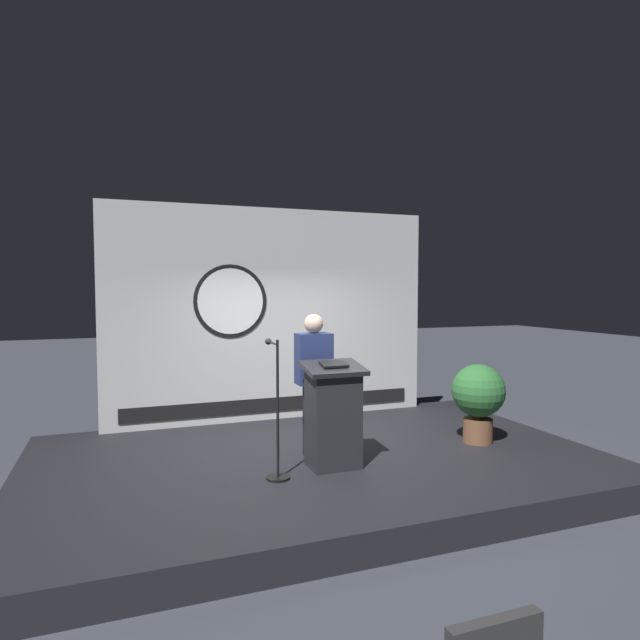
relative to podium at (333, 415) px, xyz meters
The scene contains 7 objects.
ground_plane 0.97m from the podium, 92.56° to the left, with size 40.00×40.00×0.00m, color #383D47.
stage_platform 0.84m from the podium, 92.56° to the left, with size 6.40×4.00×0.30m, color black.
banner_display 2.49m from the podium, 90.85° to the left, with size 4.77×0.12×3.07m.
podium is the anchor object (origin of this frame).
speaker_person 0.55m from the podium, 95.48° to the left, with size 0.40×0.26×1.62m.
microphone_stand 0.67m from the podium, behind, with size 0.24×0.50×1.41m.
potted_plant 2.04m from the podium, ahead, with size 0.66×0.66×0.98m.
Camera 1 is at (-2.11, -5.73, 2.22)m, focal length 30.26 mm.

